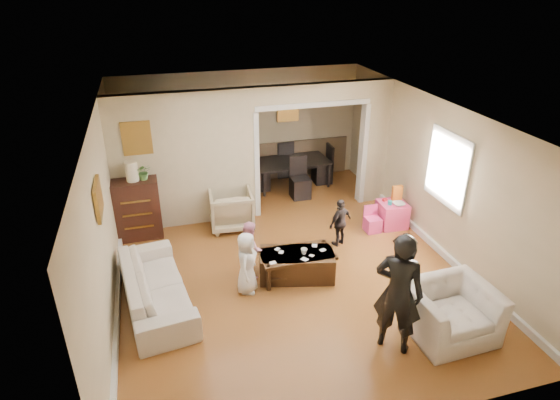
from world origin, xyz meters
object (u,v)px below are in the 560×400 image
object	(u,v)px
armchair_front	(450,312)
cyan_cup	(390,203)
play_table	(392,214)
dining_table	(292,173)
sofa	(155,286)
child_kneel_a	(247,263)
armchair_back	(231,209)
table_lamp	(132,171)
adult_person	(398,293)
child_kneel_b	(250,248)
coffee_table	(297,265)
child_toddler	(340,222)
dresser	(137,209)
coffee_cup	(304,251)

from	to	relation	value
armchair_front	cyan_cup	xyz separation A→B (m)	(0.61, 2.92, 0.17)
play_table	dining_table	distance (m)	2.71
sofa	child_kneel_a	bearing A→B (deg)	-99.26
armchair_back	table_lamp	world-z (taller)	table_lamp
armchair_back	cyan_cup	xyz separation A→B (m)	(2.91, -0.86, 0.15)
armchair_back	adult_person	bearing A→B (deg)	115.32
cyan_cup	child_kneel_b	world-z (taller)	child_kneel_b
play_table	dining_table	bearing A→B (deg)	119.14
armchair_back	coffee_table	bearing A→B (deg)	114.49
dining_table	child_toddler	xyz separation A→B (m)	(0.07, -2.74, 0.15)
armchair_front	dining_table	bearing A→B (deg)	94.10
play_table	dining_table	world-z (taller)	dining_table
armchair_front	dresser	xyz separation A→B (m)	(-4.02, 3.89, 0.20)
dresser	adult_person	distance (m)	5.04
table_lamp	cyan_cup	xyz separation A→B (m)	(4.63, -0.97, -0.78)
dresser	dining_table	size ratio (longest dim) A/B	0.66
armchair_front	child_toddler	size ratio (longest dim) A/B	1.23
coffee_table	cyan_cup	distance (m)	2.47
child_kneel_a	armchair_front	bearing A→B (deg)	-100.60
child_kneel_a	child_kneel_b	world-z (taller)	child_kneel_a
coffee_cup	cyan_cup	world-z (taller)	cyan_cup
armchair_back	child_kneel_b	xyz separation A→B (m)	(0.01, -1.64, 0.10)
child_kneel_a	child_toddler	xyz separation A→B (m)	(1.90, 0.90, -0.05)
table_lamp	dining_table	bearing A→B (deg)	22.91
armchair_back	coffee_cup	bearing A→B (deg)	116.53
cyan_cup	armchair_front	bearing A→B (deg)	-101.82
dresser	child_kneel_a	bearing A→B (deg)	-54.36
armchair_back	child_kneel_a	xyz separation A→B (m)	(-0.14, -2.09, 0.13)
coffee_table	dining_table	distance (m)	3.63
table_lamp	coffee_table	world-z (taller)	table_lamp
dresser	table_lamp	world-z (taller)	table_lamp
cyan_cup	dining_table	distance (m)	2.71
table_lamp	coffee_cup	bearing A→B (deg)	-39.74
sofa	table_lamp	distance (m)	2.38
sofa	dresser	bearing A→B (deg)	-1.79
sofa	table_lamp	size ratio (longest dim) A/B	6.01
child_kneel_b	cyan_cup	bearing A→B (deg)	-80.74
dresser	child_kneel_b	distance (m)	2.46
table_lamp	cyan_cup	size ratio (longest dim) A/B	4.50
sofa	dining_table	bearing A→B (deg)	-48.98
adult_person	child_toddler	size ratio (longest dim) A/B	1.90
sofa	dining_table	distance (m)	4.82
play_table	cyan_cup	world-z (taller)	cyan_cup
coffee_cup	child_toddler	xyz separation A→B (m)	(0.95, 0.80, -0.04)
child_kneel_b	child_toddler	bearing A→B (deg)	-81.41
play_table	table_lamp	bearing A→B (deg)	168.97
play_table	adult_person	distance (m)	3.42
dining_table	child_kneel_a	distance (m)	4.08
coffee_cup	play_table	bearing A→B (deg)	28.26
child_toddler	play_table	bearing A→B (deg)	171.16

